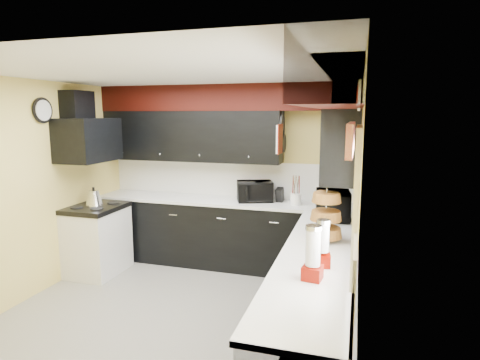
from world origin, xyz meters
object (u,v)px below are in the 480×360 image
at_px(microwave, 333,205).
at_px(utensil_crock, 296,199).
at_px(knife_block, 280,195).
at_px(kettle, 94,198).
at_px(toaster_oven, 255,191).

relative_size(microwave, utensil_crock, 3.60).
relative_size(knife_block, kettle, 0.87).
bearing_deg(utensil_crock, kettle, -165.08).
bearing_deg(utensil_crock, microwave, -47.80).
distance_m(knife_block, kettle, 2.46).
xyz_separation_m(toaster_oven, microwave, (1.07, -0.63, 0.02)).
xyz_separation_m(microwave, kettle, (-3.07, -0.13, -0.07)).
height_order(utensil_crock, kettle, kettle).
height_order(toaster_oven, utensil_crock, toaster_oven).
xyz_separation_m(toaster_oven, kettle, (-2.00, -0.75, -0.06)).
height_order(knife_block, kettle, knife_block).
height_order(toaster_oven, knife_block, toaster_oven).
relative_size(toaster_oven, kettle, 2.14).
distance_m(utensil_crock, knife_block, 0.26).
bearing_deg(kettle, toaster_oven, 20.72).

